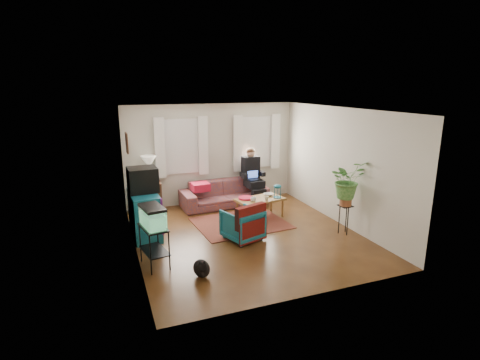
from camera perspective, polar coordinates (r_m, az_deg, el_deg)
name	(u,v)px	position (r m, az deg, el deg)	size (l,w,h in m)	color
floor	(247,235)	(7.95, 1.03, -8.38)	(4.50, 5.00, 0.01)	#4F2B14
ceiling	(247,110)	(7.35, 1.12, 10.67)	(4.50, 5.00, 0.01)	white
wall_back	(212,154)	(9.86, -4.33, 3.96)	(4.50, 0.01, 2.60)	silver
wall_front	(313,214)	(5.40, 11.01, -5.10)	(4.50, 0.01, 2.60)	silver
wall_left	(132,185)	(7.05, -16.17, -0.79)	(0.01, 5.00, 2.60)	silver
wall_right	(341,167)	(8.62, 15.12, 1.99)	(0.01, 5.00, 2.60)	silver
window_left	(181,146)	(9.60, -8.93, 5.07)	(1.08, 0.04, 1.38)	white
window_right	(256,142)	(10.22, 2.44, 5.78)	(1.08, 0.04, 1.38)	white
curtains_left	(182,147)	(9.53, -8.83, 5.00)	(1.36, 0.06, 1.50)	white
curtains_right	(257,143)	(10.14, 2.62, 5.72)	(1.36, 0.06, 1.50)	white
picture_frame	(127,143)	(7.75, -16.80, 5.43)	(0.04, 0.32, 0.40)	#3D2616
area_rug	(240,223)	(8.58, 0.07, -6.57)	(2.00, 1.60, 0.01)	maroon
sofa	(224,189)	(9.69, -2.42, -1.45)	(2.22, 0.88, 0.87)	brown
seated_person	(252,178)	(9.94, 1.87, 0.31)	(0.56, 0.68, 1.32)	black
side_table	(151,197)	(9.57, -13.42, -2.47)	(0.50, 0.50, 0.73)	#382315
table_lamp	(149,170)	(9.40, -13.66, 1.51)	(0.38, 0.38, 0.67)	white
dresser	(145,215)	(7.97, -14.33, -5.17)	(0.52, 1.05, 0.94)	#105460
crt_tv	(143,180)	(7.86, -14.62, 0.06)	(0.58, 0.52, 0.50)	black
aquarium_stand	(154,247)	(6.71, -12.91, -9.86)	(0.36, 0.65, 0.72)	black
aquarium	(153,216)	(6.51, -13.18, -5.43)	(0.32, 0.59, 0.38)	#7FD899
black_cat	(201,267)	(6.32, -5.89, -13.00)	(0.27, 0.41, 0.35)	black
armchair	(242,223)	(7.62, 0.37, -6.55)	(0.69, 0.64, 0.70)	#105D64
serape_throw	(251,220)	(7.38, 1.73, -6.06)	(0.71, 0.16, 0.58)	#9E0A0A
coffee_table	(260,208)	(8.91, 3.07, -4.25)	(1.12, 0.61, 0.46)	olive
cup_a	(253,199)	(8.61, 2.06, -2.94)	(0.13, 0.13, 0.10)	white
cup_b	(266,198)	(8.71, 4.04, -2.78)	(0.10, 0.10, 0.10)	beige
bowl	(268,194)	(9.08, 4.34, -2.21)	(0.22, 0.22, 0.05)	white
snack_tray	(246,198)	(8.80, 0.88, -2.75)	(0.35, 0.35, 0.04)	#B21414
birdcage	(277,191)	(8.89, 5.73, -1.69)	(0.18, 0.18, 0.33)	#115B6B
plant_stand	(344,220)	(8.21, 15.61, -5.82)	(0.26, 0.26, 0.63)	black
potted_plant	(347,185)	(7.99, 15.96, -0.79)	(0.71, 0.62, 0.79)	#599947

